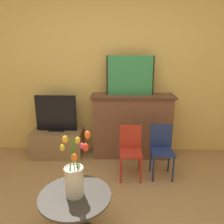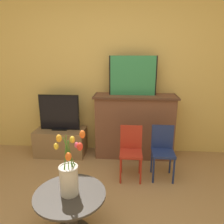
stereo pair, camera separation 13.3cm
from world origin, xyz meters
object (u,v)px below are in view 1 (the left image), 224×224
(painting, at_px, (130,76))
(chair_blue, at_px, (162,147))
(tv_monitor, at_px, (56,114))
(vase_tulips, at_px, (75,176))
(chair_red, at_px, (131,148))

(painting, bearing_deg, chair_blue, -56.00)
(tv_monitor, height_order, vase_tulips, vase_tulips)
(painting, relative_size, vase_tulips, 1.23)
(painting, xyz_separation_m, chair_blue, (0.40, -0.59, -0.86))
(painting, relative_size, chair_blue, 1.01)
(chair_red, bearing_deg, tv_monitor, 152.26)
(painting, height_order, vase_tulips, painting)
(painting, xyz_separation_m, tv_monitor, (-1.12, -0.05, -0.58))
(vase_tulips, bearing_deg, chair_blue, 48.33)
(painting, relative_size, chair_red, 1.01)
(vase_tulips, bearing_deg, chair_red, 62.53)
(painting, height_order, tv_monitor, painting)
(chair_blue, xyz_separation_m, vase_tulips, (-0.93, -1.05, 0.21))
(vase_tulips, bearing_deg, tv_monitor, 110.27)
(tv_monitor, xyz_separation_m, chair_blue, (1.52, -0.54, -0.29))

